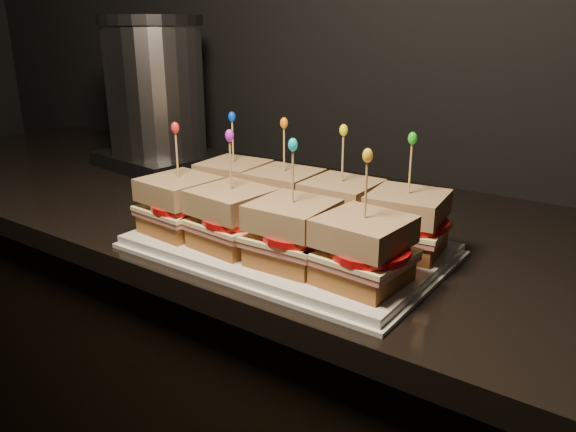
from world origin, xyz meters
The scene contains 64 objects.
cabinet centered at (-0.60, 1.69, 0.43)m, with size 2.16×0.60×0.86m, color black.
granite_slab centered at (-0.60, 1.69, 0.88)m, with size 2.20×0.64×0.04m, color black.
platter centered at (-0.49, 1.53, 0.91)m, with size 0.43×0.27×0.02m, color white.
platter_rim centered at (-0.49, 1.53, 0.90)m, with size 0.45×0.28×0.01m, color white.
sandwich_0_bread_bot centered at (-0.64, 1.59, 0.93)m, with size 0.10×0.10×0.03m, color brown.
sandwich_0_ham centered at (-0.64, 1.59, 0.94)m, with size 0.11×0.10×0.01m, color #B35552.
sandwich_0_cheese centered at (-0.64, 1.59, 0.95)m, with size 0.11×0.10×0.01m, color #FFF3A8.
sandwich_0_tomato centered at (-0.63, 1.58, 0.96)m, with size 0.10×0.10×0.01m, color red.
sandwich_0_bread_top centered at (-0.64, 1.59, 0.98)m, with size 0.10×0.10×0.03m, color #562E0C.
sandwich_0_pick centered at (-0.64, 1.59, 1.03)m, with size 0.00×0.00×0.09m, color tan.
sandwich_0_frill centered at (-0.64, 1.59, 1.07)m, with size 0.01×0.01×0.02m, color #053BDC.
sandwich_1_bread_bot centered at (-0.54, 1.59, 0.93)m, with size 0.10×0.10×0.03m, color brown.
sandwich_1_ham centered at (-0.54, 1.59, 0.94)m, with size 0.11×0.10×0.01m, color #B35552.
sandwich_1_cheese centered at (-0.54, 1.59, 0.95)m, with size 0.11×0.10×0.01m, color #FFF3A8.
sandwich_1_tomato centered at (-0.53, 1.58, 0.96)m, with size 0.10×0.10×0.01m, color red.
sandwich_1_bread_top centered at (-0.54, 1.59, 0.98)m, with size 0.10×0.10×0.03m, color #562E0C.
sandwich_1_pick centered at (-0.54, 1.59, 1.03)m, with size 0.00×0.00×0.09m, color tan.
sandwich_1_frill centered at (-0.54, 1.59, 1.07)m, with size 0.01×0.01×0.02m, color orange.
sandwich_2_bread_bot centered at (-0.43, 1.59, 0.93)m, with size 0.10×0.10×0.03m, color brown.
sandwich_2_ham centered at (-0.43, 1.59, 0.94)m, with size 0.11×0.10×0.01m, color #B35552.
sandwich_2_cheese centered at (-0.43, 1.59, 0.95)m, with size 0.11×0.10×0.01m, color #FFF3A8.
sandwich_2_tomato centered at (-0.42, 1.58, 0.96)m, with size 0.10×0.10×0.01m, color red.
sandwich_2_bread_top centered at (-0.43, 1.59, 0.98)m, with size 0.10×0.10×0.03m, color #562E0C.
sandwich_2_pick centered at (-0.43, 1.59, 1.03)m, with size 0.00×0.00×0.09m, color tan.
sandwich_2_frill centered at (-0.43, 1.59, 1.07)m, with size 0.01×0.01×0.02m, color #F1E607.
sandwich_3_bread_bot centered at (-0.33, 1.59, 0.93)m, with size 0.10×0.10×0.03m, color brown.
sandwich_3_ham centered at (-0.33, 1.59, 0.94)m, with size 0.11×0.10×0.01m, color #B35552.
sandwich_3_cheese centered at (-0.33, 1.59, 0.95)m, with size 0.11×0.10×0.01m, color #FFF3A8.
sandwich_3_tomato centered at (-0.32, 1.58, 0.96)m, with size 0.10×0.10×0.01m, color red.
sandwich_3_bread_top centered at (-0.33, 1.59, 0.98)m, with size 0.10×0.10×0.03m, color #562E0C.
sandwich_3_pick centered at (-0.33, 1.59, 1.03)m, with size 0.00×0.00×0.09m, color tan.
sandwich_3_frill centered at (-0.33, 1.59, 1.07)m, with size 0.01×0.01×0.02m, color green.
sandwich_4_bread_bot centered at (-0.64, 1.47, 0.93)m, with size 0.10×0.10×0.03m, color brown.
sandwich_4_ham centered at (-0.64, 1.47, 0.94)m, with size 0.11×0.10×0.01m, color #B35552.
sandwich_4_cheese centered at (-0.64, 1.47, 0.95)m, with size 0.11×0.10×0.01m, color #FFF3A8.
sandwich_4_tomato centered at (-0.63, 1.46, 0.96)m, with size 0.10×0.10×0.01m, color red.
sandwich_4_bread_top centered at (-0.64, 1.47, 0.98)m, with size 0.10×0.10×0.03m, color #562E0C.
sandwich_4_pick centered at (-0.64, 1.47, 1.03)m, with size 0.00×0.00×0.09m, color tan.
sandwich_4_frill centered at (-0.64, 1.47, 1.07)m, with size 0.01×0.01×0.02m, color red.
sandwich_5_bread_bot centered at (-0.54, 1.47, 0.93)m, with size 0.10×0.10×0.03m, color brown.
sandwich_5_ham centered at (-0.54, 1.47, 0.94)m, with size 0.11×0.10×0.01m, color #B35552.
sandwich_5_cheese centered at (-0.54, 1.47, 0.95)m, with size 0.11×0.10×0.01m, color #FFF3A8.
sandwich_5_tomato centered at (-0.53, 1.46, 0.96)m, with size 0.10×0.10×0.01m, color red.
sandwich_5_bread_top centered at (-0.54, 1.47, 0.98)m, with size 0.10×0.10×0.03m, color #562E0C.
sandwich_5_pick centered at (-0.54, 1.47, 1.03)m, with size 0.00×0.00×0.09m, color tan.
sandwich_5_frill centered at (-0.54, 1.47, 1.07)m, with size 0.01×0.01×0.02m, color #BF1EC2.
sandwich_6_bread_bot centered at (-0.43, 1.47, 0.93)m, with size 0.10×0.10×0.03m, color brown.
sandwich_6_ham centered at (-0.43, 1.47, 0.94)m, with size 0.11×0.10×0.01m, color #B35552.
sandwich_6_cheese centered at (-0.43, 1.47, 0.95)m, with size 0.11×0.10×0.01m, color #FFF3A8.
sandwich_6_tomato centered at (-0.42, 1.46, 0.96)m, with size 0.10×0.10×0.01m, color red.
sandwich_6_bread_top centered at (-0.43, 1.47, 0.98)m, with size 0.10×0.10×0.03m, color #562E0C.
sandwich_6_pick centered at (-0.43, 1.47, 1.03)m, with size 0.00×0.00×0.09m, color tan.
sandwich_6_frill centered at (-0.43, 1.47, 1.07)m, with size 0.01×0.01×0.02m, color #13C4C6.
sandwich_7_bread_bot centered at (-0.33, 1.47, 0.93)m, with size 0.10×0.10×0.03m, color brown.
sandwich_7_ham centered at (-0.33, 1.47, 0.94)m, with size 0.11×0.10×0.01m, color #B35552.
sandwich_7_cheese centered at (-0.33, 1.47, 0.95)m, with size 0.11×0.10×0.01m, color #FFF3A8.
sandwich_7_tomato centered at (-0.32, 1.46, 0.96)m, with size 0.10×0.10×0.01m, color red.
sandwich_7_bread_top centered at (-0.33, 1.47, 0.98)m, with size 0.10×0.10×0.03m, color #562E0C.
sandwich_7_pick centered at (-0.33, 1.47, 1.03)m, with size 0.00×0.00×0.09m, color tan.
sandwich_7_frill centered at (-0.33, 1.47, 1.07)m, with size 0.01×0.01×0.02m, color gold.
appliance_base centered at (-1.04, 1.79, 0.91)m, with size 0.26×0.22×0.03m, color #262628.
appliance_body centered at (-1.04, 1.79, 1.07)m, with size 0.22×0.22×0.28m, color silver.
appliance_lid centered at (-1.04, 1.79, 1.22)m, with size 0.23×0.23×0.02m, color #262628.
appliance centered at (-1.04, 1.79, 1.06)m, with size 0.26×0.22×0.34m, color silver, non-canonical shape.
Camera 1 is at (-0.04, 0.91, 1.21)m, focal length 35.00 mm.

